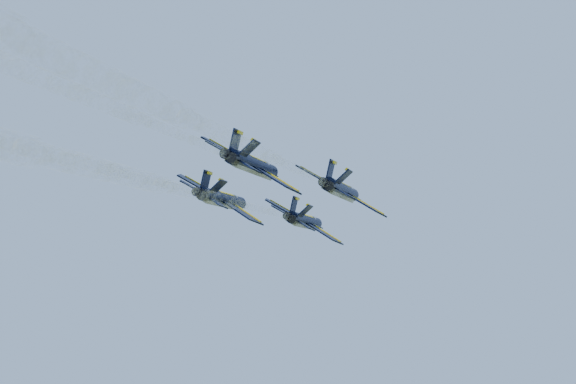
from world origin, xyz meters
The scene contains 5 objects.
jet_lead centered at (-6.60, 11.43, 94.39)m, with size 11.63×18.43×7.95m.
jet_left centered at (-10.17, -5.64, 94.39)m, with size 11.63×18.43×7.95m.
jet_right centered at (6.07, -1.45, 94.39)m, with size 11.63×18.43×7.95m.
jet_slot centered at (1.94, -16.74, 94.39)m, with size 11.63×18.43×7.95m.
smoke_trail_lead centered at (11.38, -50.26, 94.43)m, with size 26.35×83.75×3.15m.
Camera 1 is at (51.51, -93.80, 65.71)m, focal length 50.00 mm.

